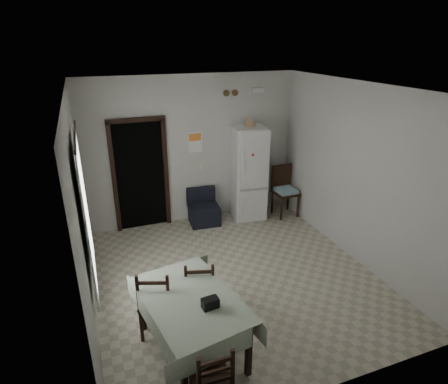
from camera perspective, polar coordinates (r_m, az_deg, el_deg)
The scene contains 25 objects.
ground at distance 6.08m, azimuth 1.70°, elevation -12.68°, with size 4.50×4.50×0.00m, color #B0A890.
ceiling at distance 5.01m, azimuth 2.09°, elevation 15.60°, with size 4.20×4.50×0.02m, color white, non-canonical shape.
wall_back at distance 7.39m, azimuth -4.81°, elevation 6.29°, with size 4.20×0.02×2.90m, color beige, non-canonical shape.
wall_front at distance 3.65m, azimuth 15.76°, elevation -12.61°, with size 4.20×0.02×2.90m, color beige, non-canonical shape.
wall_left at distance 5.03m, azimuth -20.89°, elevation -3.14°, with size 0.02×4.50×2.90m, color beige, non-canonical shape.
wall_right at distance 6.43m, azimuth 19.48°, elevation 2.57°, with size 0.02×4.50×2.90m, color beige, non-canonical shape.
doorway at distance 7.50m, azimuth -12.88°, elevation 2.91°, with size 1.06×0.52×2.22m.
window_recess at distance 4.81m, azimuth -21.59°, elevation -3.11°, with size 0.10×1.20×1.60m, color silver.
curtain at distance 4.80m, azimuth -20.29°, elevation -2.94°, with size 0.02×1.45×1.85m, color white.
curtain_rod at distance 4.50m, azimuth -21.78°, elevation 8.09°, with size 0.02×0.02×1.60m, color black.
calendar at distance 7.35m, azimuth -4.44°, elevation 7.58°, with size 0.28×0.02×0.40m, color white.
calendar_image at distance 7.32m, azimuth -4.45°, elevation 8.32°, with size 0.24×0.01×0.14m, color orange.
light_switch at distance 7.52m, azimuth -3.60°, elevation 3.82°, with size 0.08×0.02×0.12m, color beige.
vent_left at distance 7.37m, azimuth 0.36°, elevation 14.83°, with size 0.12×0.12×0.03m, color brown.
vent_right at distance 7.44m, azimuth 1.70°, elevation 14.89°, with size 0.12×0.12×0.03m, color brown.
emergency_light at distance 7.60m, azimuth 5.18°, elevation 15.20°, with size 0.25×0.07×0.09m, color white.
fridge at distance 7.60m, azimuth 3.62°, elevation 2.84°, with size 0.62×0.62×1.91m, color silver, non-canonical shape.
tan_cone at distance 7.37m, azimuth 3.95°, elevation 10.73°, with size 0.24×0.24×0.20m, color tan.
navy_seat at distance 7.52m, azimuth -3.03°, elevation -2.33°, with size 0.58×0.56×0.70m, color black, non-canonical shape.
corner_chair at distance 7.89m, azimuth 9.38°, elevation 0.05°, with size 0.46×0.46×1.06m, color black, non-canonical shape.
dining_table at distance 4.66m, azimuth -5.02°, elevation -19.52°, with size 0.97×1.47×0.77m, color #A0B197, non-canonical shape.
black_bag at distance 4.24m, azimuth -2.11°, elevation -16.56°, with size 0.18×0.11×0.12m, color black.
dining_chair_far_left at distance 4.90m, azimuth -10.21°, elevation -15.90°, with size 0.41×0.41×0.96m, color black, non-canonical shape.
dining_chair_far_right at distance 5.08m, azimuth -3.71°, elevation -14.37°, with size 0.39×0.39×0.91m, color black, non-canonical shape.
dining_chair_near_head at distance 4.06m, azimuth -2.00°, elevation -26.27°, with size 0.38×0.38×0.88m, color black, non-canonical shape.
Camera 1 is at (-1.91, -4.59, 3.49)m, focal length 30.00 mm.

